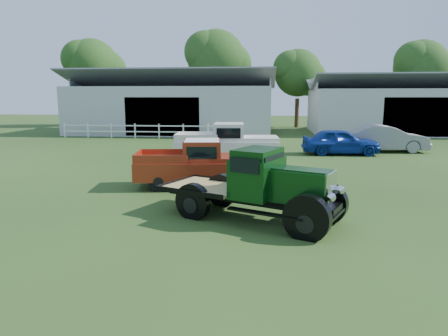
# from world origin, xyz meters

# --- Properties ---
(ground) EXTENTS (120.00, 120.00, 0.00)m
(ground) POSITION_xyz_m (0.00, 0.00, 0.00)
(ground) COLOR #253C16
(shed_left) EXTENTS (18.80, 10.20, 5.60)m
(shed_left) POSITION_xyz_m (-7.00, 26.00, 2.80)
(shed_left) COLOR #999999
(shed_left) RESTS_ON ground
(shed_right) EXTENTS (16.80, 9.20, 5.20)m
(shed_right) POSITION_xyz_m (14.00, 27.00, 2.60)
(shed_right) COLOR #999999
(shed_right) RESTS_ON ground
(fence_rail) EXTENTS (14.20, 0.16, 1.20)m
(fence_rail) POSITION_xyz_m (-8.00, 20.00, 0.60)
(fence_rail) COLOR white
(fence_rail) RESTS_ON ground
(tree_a) EXTENTS (6.30, 6.30, 10.50)m
(tree_a) POSITION_xyz_m (-18.00, 33.00, 5.25)
(tree_a) COLOR black
(tree_a) RESTS_ON ground
(tree_b) EXTENTS (6.90, 6.90, 11.50)m
(tree_b) POSITION_xyz_m (-4.00, 34.00, 5.75)
(tree_b) COLOR black
(tree_b) RESTS_ON ground
(tree_c) EXTENTS (5.40, 5.40, 9.00)m
(tree_c) POSITION_xyz_m (5.00, 33.00, 4.50)
(tree_c) COLOR black
(tree_c) RESTS_ON ground
(tree_d) EXTENTS (6.00, 6.00, 10.00)m
(tree_d) POSITION_xyz_m (18.00, 34.00, 5.00)
(tree_d) COLOR black
(tree_d) RESTS_ON ground
(vintage_flatbed) EXTENTS (5.39, 3.89, 1.99)m
(vintage_flatbed) POSITION_xyz_m (1.25, -0.92, 0.99)
(vintage_flatbed) COLOR black
(vintage_flatbed) RESTS_ON ground
(red_pickup) EXTENTS (5.13, 2.53, 1.80)m
(red_pickup) POSITION_xyz_m (-0.90, 2.97, 0.90)
(red_pickup) COLOR maroon
(red_pickup) RESTS_ON ground
(white_pickup) EXTENTS (5.56, 2.50, 1.99)m
(white_pickup) POSITION_xyz_m (-0.41, 8.57, 0.99)
(white_pickup) COLOR silver
(white_pickup) RESTS_ON ground
(misc_car_blue) EXTENTS (4.51, 1.94, 1.52)m
(misc_car_blue) POSITION_xyz_m (5.97, 12.21, 0.76)
(misc_car_blue) COLOR navy
(misc_car_blue) RESTS_ON ground
(misc_car_grey) EXTENTS (4.99, 1.83, 1.63)m
(misc_car_grey) POSITION_xyz_m (8.91, 13.74, 0.82)
(misc_car_grey) COLOR gray
(misc_car_grey) RESTS_ON ground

